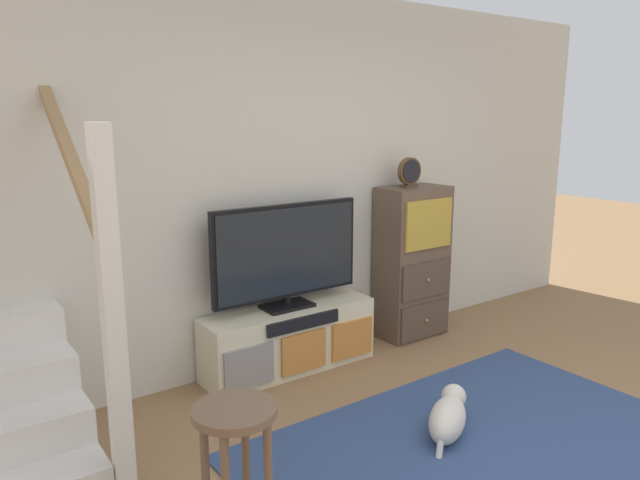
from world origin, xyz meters
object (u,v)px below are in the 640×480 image
bar_stool_near (236,448)px  side_cabinet (412,262)px  dog (448,416)px  desk_clock (409,173)px  media_console (290,339)px  television (287,253)px

bar_stool_near → side_cabinet: bearing=31.7°
side_cabinet → dog: 1.69m
desk_clock → dog: (-0.87, -1.29, -1.26)m
side_cabinet → dog: side_cabinet is taller
media_console → side_cabinet: (1.22, 0.01, 0.39)m
side_cabinet → bar_stool_near: size_ratio=1.79×
media_console → dog: 1.33m
bar_stool_near → desk_clock: bearing=32.2°
television → dog: size_ratio=2.37×
desk_clock → dog: 2.00m
desk_clock → bar_stool_near: (-2.34, -1.47, -0.85)m
television → bar_stool_near: 1.95m
television → desk_clock: (1.14, -0.03, 0.51)m
side_cabinet → dog: size_ratio=2.57×
side_cabinet → desk_clock: bearing=-169.1°
desk_clock → dog: size_ratio=0.49×
media_console → television: bearing=90.0°
media_console → side_cabinet: side_cabinet is taller
bar_stool_near → dog: bearing=7.2°
television → desk_clock: desk_clock is taller
media_console → desk_clock: size_ratio=5.43×
media_console → side_cabinet: bearing=0.5°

